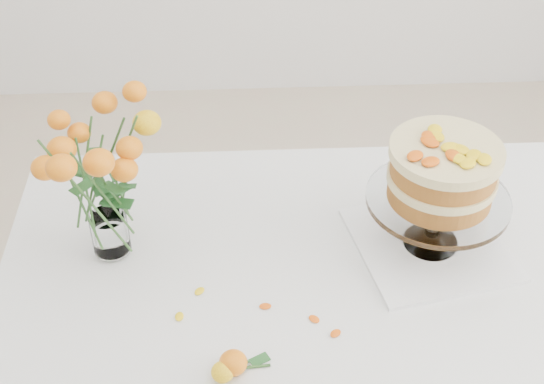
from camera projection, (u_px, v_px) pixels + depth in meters
The scene contains 12 objects.
table at pixel (316, 296), 1.73m from camera, with size 1.43×0.93×0.76m.
napkin at pixel (430, 244), 1.74m from camera, with size 0.33×0.33×0.01m, color silver.
cake_stand at pixel (442, 178), 1.62m from camera, with size 0.32×0.32×0.28m.
rose_vase at pixel (97, 165), 1.57m from camera, with size 0.32×0.32×0.42m.
loose_rose_near at pixel (223, 372), 1.45m from camera, with size 0.08×0.05×0.04m.
loose_rose_far at pixel (233, 363), 1.46m from camera, with size 0.10×0.06×0.05m.
stray_petal_a at pixel (265, 306), 1.60m from camera, with size 0.03×0.02×0.00m, color yellow.
stray_petal_b at pixel (314, 319), 1.57m from camera, with size 0.03×0.02×0.00m, color yellow.
stray_petal_c at pixel (335, 333), 1.54m from camera, with size 0.03×0.02×0.00m, color yellow.
stray_petal_d at pixel (200, 291), 1.63m from camera, with size 0.03×0.02×0.00m, color yellow.
stray_petal_e at pixel (179, 317), 1.57m from camera, with size 0.03×0.02×0.00m, color yellow.
stray_petal_f at pixel (460, 293), 1.63m from camera, with size 0.03×0.02×0.00m, color yellow.
Camera 1 is at (-0.16, -1.18, 1.96)m, focal length 50.00 mm.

